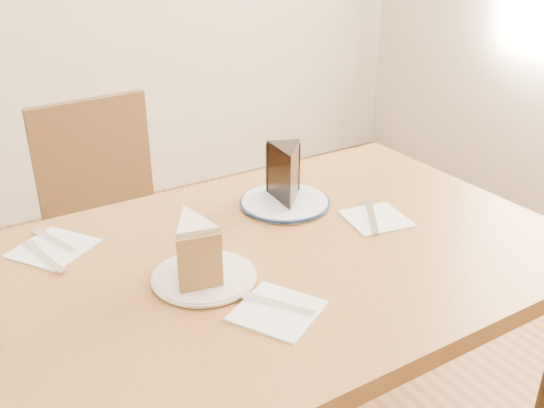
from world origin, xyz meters
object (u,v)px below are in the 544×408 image
at_px(plate_cream, 204,277).
at_px(carrot_cake, 193,248).
at_px(chocolate_cake, 287,177).
at_px(chair_far, 118,231).
at_px(table, 281,290).
at_px(plate_navy, 285,202).

xyz_separation_m(plate_cream, carrot_cake, (-0.01, 0.02, 0.06)).
xyz_separation_m(plate_cream, chocolate_cake, (0.31, 0.19, 0.07)).
xyz_separation_m(carrot_cake, chocolate_cake, (0.32, 0.18, 0.01)).
bearing_deg(chair_far, chocolate_cake, 109.47).
distance_m(plate_cream, carrot_cake, 0.06).
bearing_deg(carrot_cake, chair_far, 95.84).
height_order(table, carrot_cake, carrot_cake).
height_order(table, chocolate_cake, chocolate_cake).
bearing_deg(carrot_cake, table, 11.61).
height_order(chair_far, plate_navy, chair_far).
relative_size(table, plate_navy, 5.82).
distance_m(chair_far, chocolate_cake, 0.71).
bearing_deg(plate_navy, carrot_cake, -150.89).
bearing_deg(plate_cream, plate_navy, 32.45).
bearing_deg(table, carrot_cake, -179.92).
height_order(chair_far, chocolate_cake, chocolate_cake).
xyz_separation_m(plate_cream, plate_navy, (0.31, 0.20, 0.00)).
distance_m(plate_cream, plate_navy, 0.37).
xyz_separation_m(table, plate_cream, (-0.19, -0.02, 0.10)).
distance_m(chair_far, carrot_cake, 0.82).
distance_m(plate_cream, chocolate_cake, 0.37).
relative_size(plate_cream, carrot_cake, 1.74).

